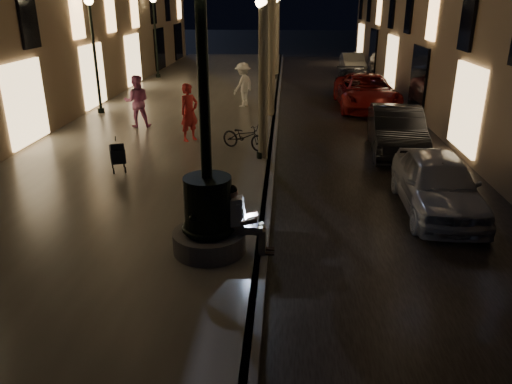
# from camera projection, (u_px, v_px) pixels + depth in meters

# --- Properties ---
(ground) EXTENTS (120.00, 120.00, 0.00)m
(ground) POSITION_uv_depth(u_px,v_px,m) (276.00, 114.00, 21.76)
(ground) COLOR black
(ground) RESTS_ON ground
(cobble_lane) EXTENTS (6.00, 45.00, 0.02)m
(cobble_lane) POSITION_uv_depth(u_px,v_px,m) (345.00, 115.00, 21.59)
(cobble_lane) COLOR black
(cobble_lane) RESTS_ON ground
(promenade) EXTENTS (8.00, 45.00, 0.20)m
(promenade) POSITION_uv_depth(u_px,v_px,m) (185.00, 111.00, 21.94)
(promenade) COLOR #605D55
(promenade) RESTS_ON ground
(curb_strip) EXTENTS (0.25, 45.00, 0.20)m
(curb_strip) POSITION_uv_depth(u_px,v_px,m) (276.00, 112.00, 21.72)
(curb_strip) COLOR #59595B
(curb_strip) RESTS_ON ground
(fountain_lamppost) EXTENTS (1.40, 1.40, 5.21)m
(fountain_lamppost) POSITION_uv_depth(u_px,v_px,m) (208.00, 202.00, 9.29)
(fountain_lamppost) COLOR #59595B
(fountain_lamppost) RESTS_ON promenade
(seated_man_laptop) EXTENTS (0.99, 0.34, 1.36)m
(seated_man_laptop) POSITION_uv_depth(u_px,v_px,m) (241.00, 217.00, 9.36)
(seated_man_laptop) COLOR tan
(seated_man_laptop) RESTS_ON promenade
(lamp_curb_a) EXTENTS (0.36, 0.36, 4.81)m
(lamp_curb_a) POSITION_uv_depth(u_px,v_px,m) (262.00, 55.00, 14.09)
(lamp_curb_a) COLOR black
(lamp_curb_a) RESTS_ON promenade
(lamp_curb_b) EXTENTS (0.36, 0.36, 4.81)m
(lamp_curb_b) POSITION_uv_depth(u_px,v_px,m) (271.00, 35.00, 21.52)
(lamp_curb_b) COLOR black
(lamp_curb_b) RESTS_ON promenade
(lamp_curb_c) EXTENTS (0.36, 0.36, 4.81)m
(lamp_curb_c) POSITION_uv_depth(u_px,v_px,m) (275.00, 25.00, 28.96)
(lamp_curb_c) COLOR black
(lamp_curb_c) RESTS_ON promenade
(lamp_curb_d) EXTENTS (0.36, 0.36, 4.81)m
(lamp_curb_d) POSITION_uv_depth(u_px,v_px,m) (278.00, 20.00, 36.40)
(lamp_curb_d) COLOR black
(lamp_curb_d) RESTS_ON promenade
(lamp_left_b) EXTENTS (0.36, 0.36, 4.81)m
(lamp_left_b) POSITION_uv_depth(u_px,v_px,m) (93.00, 38.00, 20.06)
(lamp_left_b) COLOR black
(lamp_left_b) RESTS_ON promenade
(lamp_left_c) EXTENTS (0.36, 0.36, 4.81)m
(lamp_left_c) POSITION_uv_depth(u_px,v_px,m) (155.00, 25.00, 29.35)
(lamp_left_c) COLOR black
(lamp_left_c) RESTS_ON promenade
(stroller) EXTENTS (0.62, 0.94, 0.96)m
(stroller) POSITION_uv_depth(u_px,v_px,m) (118.00, 154.00, 13.91)
(stroller) COLOR black
(stroller) RESTS_ON promenade
(car_front) EXTENTS (1.74, 4.12, 1.39)m
(car_front) POSITION_uv_depth(u_px,v_px,m) (437.00, 184.00, 11.67)
(car_front) COLOR #B7B9C0
(car_front) RESTS_ON ground
(car_second) EXTENTS (1.94, 4.60, 1.48)m
(car_second) POSITION_uv_depth(u_px,v_px,m) (396.00, 131.00, 16.10)
(car_second) COLOR black
(car_second) RESTS_ON ground
(car_third) EXTENTS (2.55, 5.49, 1.52)m
(car_third) POSITION_uv_depth(u_px,v_px,m) (366.00, 92.00, 22.61)
(car_third) COLOR maroon
(car_third) RESTS_ON ground
(car_rear) EXTENTS (1.89, 4.44, 1.28)m
(car_rear) POSITION_uv_depth(u_px,v_px,m) (356.00, 83.00, 25.74)
(car_rear) COLOR #313136
(car_rear) RESTS_ON ground
(car_fifth) EXTENTS (1.40, 3.98, 1.31)m
(car_fifth) POSITION_uv_depth(u_px,v_px,m) (352.00, 63.00, 33.23)
(car_fifth) COLOR #999994
(car_fifth) RESTS_ON ground
(pedestrian_red) EXTENTS (0.82, 0.83, 1.93)m
(pedestrian_red) POSITION_uv_depth(u_px,v_px,m) (189.00, 112.00, 16.72)
(pedestrian_red) COLOR red
(pedestrian_red) RESTS_ON promenade
(pedestrian_pink) EXTENTS (1.07, 0.92, 1.92)m
(pedestrian_pink) POSITION_uv_depth(u_px,v_px,m) (137.00, 101.00, 18.51)
(pedestrian_pink) COLOR #C869A2
(pedestrian_pink) RESTS_ON promenade
(pedestrian_white) EXTENTS (1.23, 1.42, 1.91)m
(pedestrian_white) POSITION_uv_depth(u_px,v_px,m) (243.00, 85.00, 22.07)
(pedestrian_white) COLOR white
(pedestrian_white) RESTS_ON promenade
(bicycle) EXTENTS (1.70, 1.27, 0.85)m
(bicycle) POSITION_uv_depth(u_px,v_px,m) (244.00, 136.00, 15.90)
(bicycle) COLOR black
(bicycle) RESTS_ON promenade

